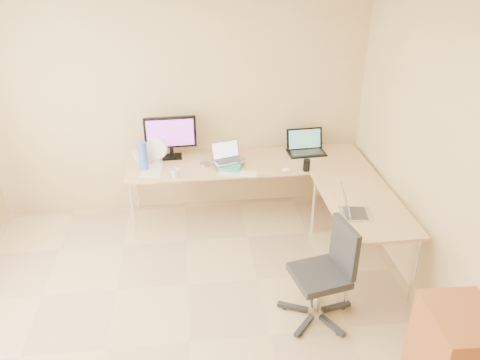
{
  "coord_description": "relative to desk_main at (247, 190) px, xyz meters",
  "views": [
    {
      "loc": [
        0.09,
        -2.84,
        3.01
      ],
      "look_at": [
        0.55,
        1.1,
        0.9
      ],
      "focal_mm": 35.39,
      "sensor_mm": 36.0,
      "label": 1
    }
  ],
  "objects": [
    {
      "name": "floor",
      "position": [
        -0.72,
        -1.85,
        -0.36
      ],
      "size": [
        4.5,
        4.5,
        0.0
      ],
      "primitive_type": "plane",
      "color": "tan",
      "rests_on": "ground"
    },
    {
      "name": "ceiling",
      "position": [
        -0.72,
        -1.85,
        2.24
      ],
      "size": [
        4.5,
        4.5,
        0.0
      ],
      "primitive_type": "plane",
      "rotation": [
        3.14,
        0.0,
        0.0
      ],
      "color": "white",
      "rests_on": "ground"
    },
    {
      "name": "wall_back",
      "position": [
        -0.72,
        0.4,
        0.93
      ],
      "size": [
        4.5,
        0.0,
        4.5
      ],
      "primitive_type": "plane",
      "rotation": [
        1.57,
        0.0,
        0.0
      ],
      "color": "tan",
      "rests_on": "ground"
    },
    {
      "name": "wall_right",
      "position": [
        1.38,
        -1.85,
        0.93
      ],
      "size": [
        0.0,
        4.5,
        4.5
      ],
      "primitive_type": "plane",
      "rotation": [
        1.57,
        0.0,
        -1.57
      ],
      "color": "tan",
      "rests_on": "ground"
    },
    {
      "name": "desk_main",
      "position": [
        0.0,
        0.0,
        0.0
      ],
      "size": [
        2.65,
        0.7,
        0.73
      ],
      "primitive_type": "cube",
      "color": "tan",
      "rests_on": "ground"
    },
    {
      "name": "desk_return",
      "position": [
        0.98,
        -1.0,
        0.0
      ],
      "size": [
        0.7,
        1.3,
        0.73
      ],
      "primitive_type": "cube",
      "color": "tan",
      "rests_on": "ground"
    },
    {
      "name": "monitor",
      "position": [
        -0.84,
        0.2,
        0.61
      ],
      "size": [
        0.57,
        0.2,
        0.49
      ],
      "primitive_type": "cube",
      "rotation": [
        0.0,
        0.0,
        0.03
      ],
      "color": "black",
      "rests_on": "desk_main"
    },
    {
      "name": "book_stack",
      "position": [
        -0.2,
        -0.13,
        0.39
      ],
      "size": [
        0.31,
        0.36,
        0.05
      ],
      "primitive_type": "cube",
      "rotation": [
        0.0,
        0.0,
        -0.33
      ],
      "color": "#2C8773",
      "rests_on": "desk_main"
    },
    {
      "name": "laptop_center",
      "position": [
        -0.23,
        -0.09,
        0.52
      ],
      "size": [
        0.38,
        0.33,
        0.21
      ],
      "primitive_type": "cube",
      "rotation": [
        0.0,
        0.0,
        0.3
      ],
      "color": "#AAA9BB",
      "rests_on": "desk_main"
    },
    {
      "name": "laptop_black",
      "position": [
        0.7,
        0.14,
        0.5
      ],
      "size": [
        0.44,
        0.33,
        0.27
      ],
      "primitive_type": "cube",
      "rotation": [
        0.0,
        0.0,
        0.06
      ],
      "color": "black",
      "rests_on": "desk_main"
    },
    {
      "name": "keyboard",
      "position": [
        -0.14,
        -0.3,
        0.37
      ],
      "size": [
        0.4,
        0.2,
        0.02
      ],
      "primitive_type": "cube",
      "rotation": [
        0.0,
        0.0,
        -0.26
      ],
      "color": "white",
      "rests_on": "desk_main"
    },
    {
      "name": "mouse",
      "position": [
        0.37,
        -0.3,
        0.38
      ],
      "size": [
        0.1,
        0.07,
        0.03
      ],
      "primitive_type": "ellipsoid",
      "rotation": [
        0.0,
        0.0,
        0.1
      ],
      "color": "white",
      "rests_on": "desk_main"
    },
    {
      "name": "mug",
      "position": [
        -0.79,
        -0.3,
        0.41
      ],
      "size": [
        0.14,
        0.14,
        0.1
      ],
      "primitive_type": "imported",
      "rotation": [
        0.0,
        0.0,
        0.42
      ],
      "color": "silver",
      "rests_on": "desk_main"
    },
    {
      "name": "cd_stack",
      "position": [
        -0.48,
        -0.05,
        0.38
      ],
      "size": [
        0.15,
        0.15,
        0.03
      ],
      "primitive_type": "cylinder",
      "rotation": [
        0.0,
        0.0,
        -0.34
      ],
      "color": "#B1ABCB",
      "rests_on": "desk_main"
    },
    {
      "name": "water_bottle",
      "position": [
        -1.13,
        -0.08,
        0.52
      ],
      "size": [
        0.11,
        0.11,
        0.31
      ],
      "primitive_type": "cylinder",
      "rotation": [
        0.0,
        0.0,
        0.21
      ],
      "color": "blue",
      "rests_on": "desk_main"
    },
    {
      "name": "papers",
      "position": [
        -1.05,
        -0.12,
        0.37
      ],
      "size": [
        0.25,
        0.33,
        0.01
      ],
      "primitive_type": "cube",
      "rotation": [
        0.0,
        0.0,
        -0.14
      ],
      "color": "silver",
      "rests_on": "desk_main"
    },
    {
      "name": "white_box",
      "position": [
        -1.13,
        0.2,
        0.41
      ],
      "size": [
        0.3,
        0.26,
        0.09
      ],
      "primitive_type": "cube",
      "rotation": [
        0.0,
        0.0,
        0.38
      ],
      "color": "silver",
      "rests_on": "desk_main"
    },
    {
      "name": "desk_fan",
      "position": [
        -0.98,
        0.04,
        0.52
      ],
      "size": [
        0.31,
        0.31,
        0.3
      ],
      "primitive_type": "cylinder",
      "rotation": [
        0.0,
        0.0,
        -0.38
      ],
      "color": "white",
      "rests_on": "desk_main"
    },
    {
      "name": "black_cup",
      "position": [
        0.59,
        -0.3,
        0.43
      ],
      "size": [
        0.08,
        0.08,
        0.13
      ],
      "primitive_type": "cylinder",
      "rotation": [
        0.0,
        0.0,
        0.06
      ],
      "color": "black",
      "rests_on": "desk_main"
    },
    {
      "name": "laptop_return",
      "position": [
        0.82,
        -1.22,
        0.47
      ],
      "size": [
        0.36,
        0.3,
        0.22
      ],
      "primitive_type": "cube",
      "rotation": [
        0.0,
        0.0,
        1.43
      ],
      "color": "#B2B4CA",
      "rests_on": "desk_return"
    },
    {
      "name": "office_chair",
      "position": [
        0.38,
        -1.67,
        0.14
      ],
      "size": [
        0.65,
        0.65,
        0.92
      ],
      "primitive_type": "cube",
      "rotation": [
        0.0,
        0.0,
        0.2
      ],
      "color": "black",
      "rests_on": "ground"
    },
    {
      "name": "cabinet",
      "position": [
        1.13,
        -2.53,
        -0.01
      ],
      "size": [
        0.47,
        0.57,
        0.76
      ],
      "primitive_type": "cube",
      "rotation": [
        0.0,
        0.0,
        -0.04
      ],
      "color": "brown",
      "rests_on": "ground"
    }
  ]
}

